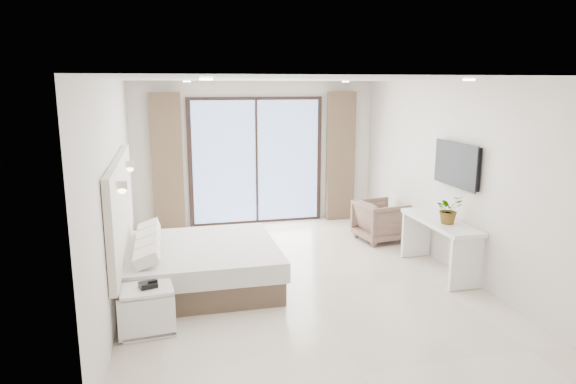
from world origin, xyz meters
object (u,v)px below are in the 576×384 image
nightstand (147,310)px  armchair (381,219)px  bed (199,265)px  console_desk (440,234)px

nightstand → armchair: size_ratio=0.77×
bed → armchair: size_ratio=2.61×
nightstand → armchair: armchair is taller
console_desk → armchair: bearing=96.8°
bed → nightstand: (-0.63, -1.18, -0.04)m
bed → console_desk: bearing=-4.6°
console_desk → armchair: size_ratio=2.00×
bed → nightstand: bed is taller
bed → console_desk: console_desk is taller
console_desk → armchair: (-0.19, 1.61, -0.18)m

